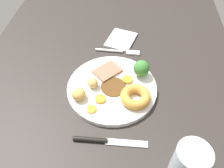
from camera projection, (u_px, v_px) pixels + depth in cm
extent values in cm
cube|color=#2B2623|center=(104.00, 100.00, 67.81)|extent=(120.00, 84.00, 3.60)
cylinder|color=white|center=(112.00, 88.00, 67.55)|extent=(26.16, 26.16, 1.40)
cylinder|color=#563819|center=(113.00, 87.00, 66.71)|extent=(7.43, 7.43, 0.30)
cube|color=#9E664C|center=(108.00, 71.00, 70.57)|extent=(9.61, 9.57, 0.80)
torus|color=#C68938|center=(135.00, 97.00, 62.80)|extent=(8.45, 8.45, 2.65)
ellipsoid|color=tan|center=(79.00, 94.00, 62.98)|extent=(4.15, 4.12, 3.20)
ellipsoid|color=#D8B260|center=(93.00, 82.00, 65.90)|extent=(4.49, 4.32, 3.15)
cylinder|color=orange|center=(91.00, 109.00, 61.39)|extent=(2.67, 2.67, 0.44)
cylinder|color=orange|center=(127.00, 80.00, 68.30)|extent=(3.12, 3.12, 0.68)
cylinder|color=orange|center=(100.00, 99.00, 63.51)|extent=(3.03, 3.03, 0.64)
cylinder|color=#8CB766|center=(141.00, 74.00, 69.59)|extent=(1.37, 1.37, 1.20)
sphere|color=#387A33|center=(141.00, 68.00, 67.89)|extent=(4.78, 4.78, 4.78)
cylinder|color=silver|center=(109.00, 50.00, 79.09)|extent=(1.16, 9.52, 0.90)
cube|color=silver|center=(133.00, 53.00, 78.52)|extent=(2.12, 4.55, 0.60)
cylinder|color=black|center=(90.00, 140.00, 56.60)|extent=(1.33, 8.52, 1.20)
cube|color=silver|center=(127.00, 143.00, 56.40)|extent=(1.86, 10.52, 0.40)
cylinder|color=silver|center=(189.00, 163.00, 48.39)|extent=(7.32, 7.32, 9.69)
cube|color=white|center=(121.00, 40.00, 83.05)|extent=(13.09, 11.73, 0.80)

